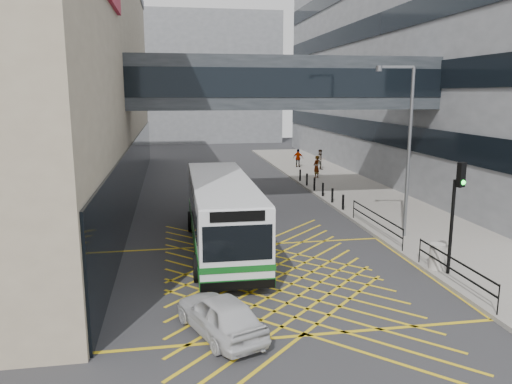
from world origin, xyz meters
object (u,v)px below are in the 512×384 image
bus (222,212)px  pedestrian_b (321,160)px  pedestrian_a (316,167)px  pedestrian_c (298,158)px  car_silver (217,175)px  street_lamp (406,142)px  traffic_light (456,202)px  car_dark (230,192)px  litter_bin (437,256)px  car_white (220,314)px

bus → pedestrian_b: bearing=62.9°
pedestrian_a → pedestrian_c: 6.05m
bus → pedestrian_c: 24.97m
car_silver → street_lamp: 18.66m
traffic_light → pedestrian_c: size_ratio=2.57×
bus → traffic_light: traffic_light is taller
street_lamp → pedestrian_c: street_lamp is taller
pedestrian_b → car_dark: bearing=-138.1°
traffic_light → street_lamp: (0.45, 5.20, 1.75)m
traffic_light → pedestrian_b: (2.87, 26.34, -1.90)m
car_dark → traffic_light: size_ratio=1.02×
bus → pedestrian_c: bus is taller
bus → pedestrian_a: bus is taller
street_lamp → litter_bin: (-0.66, -4.53, -4.05)m
car_silver → car_white: bearing=69.6°
bus → street_lamp: (8.64, 0.06, 3.00)m
pedestrian_a → pedestrian_c: bearing=-132.0°
bus → car_white: bus is taller
pedestrian_a → litter_bin: bearing=44.6°
traffic_light → litter_bin: 2.41m
pedestrian_a → pedestrian_c: size_ratio=1.07×
car_silver → car_dark: bearing=76.2°
car_silver → pedestrian_c: bearing=-157.3°
car_white → pedestrian_b: 31.69m
car_white → street_lamp: size_ratio=0.50×
traffic_light → car_silver: bearing=84.6°
litter_bin → pedestrian_a: size_ratio=0.56×
car_white → pedestrian_b: pedestrian_b is taller
car_white → car_dark: size_ratio=0.91×
bus → car_white: 8.28m
car_white → traffic_light: size_ratio=0.92×
pedestrian_c → pedestrian_b: bearing=160.7°
car_dark → traffic_light: traffic_light is taller
pedestrian_c → car_white: bearing=102.6°
car_white → car_silver: car_silver is taller
car_silver → traffic_light: bearing=92.1°
traffic_light → litter_bin: (-0.22, 0.67, -2.30)m
street_lamp → car_white: bearing=-131.2°
pedestrian_b → car_silver: bearing=-164.0°
traffic_light → street_lamp: bearing=62.4°
litter_bin → traffic_light: bearing=-72.3°
car_white → car_dark: bearing=-119.5°
bus → traffic_light: size_ratio=2.65×
traffic_light → pedestrian_c: traffic_light is taller
car_white → pedestrian_c: (10.38, 31.24, 0.37)m
traffic_light → car_dark: bearing=91.5°
car_white → street_lamp: (9.53, 8.21, 4.08)m
traffic_light → bus: bearing=125.1°
car_white → pedestrian_c: size_ratio=2.36×
bus → litter_bin: (7.98, -4.47, -1.05)m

